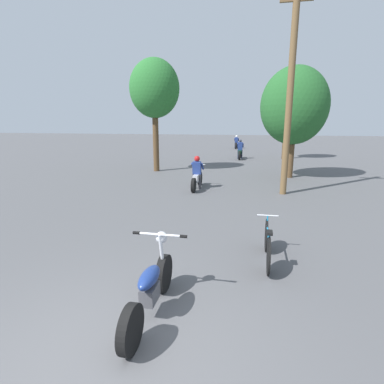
% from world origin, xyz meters
% --- Properties ---
extents(ground_plane, '(120.00, 120.00, 0.00)m').
position_xyz_m(ground_plane, '(0.00, 0.00, 0.00)').
color(ground_plane, '#515154').
extents(utility_pole, '(1.10, 0.24, 7.32)m').
position_xyz_m(utility_pole, '(2.84, 9.12, 3.75)').
color(utility_pole, brown).
rests_on(utility_pole, ground).
extents(roadside_tree_right_near, '(3.17, 2.85, 5.28)m').
position_xyz_m(roadside_tree_right_near, '(3.45, 12.80, 3.44)').
color(roadside_tree_right_near, '#513A23').
rests_on(roadside_tree_right_near, ground).
extents(roadside_tree_right_far, '(2.50, 2.25, 5.58)m').
position_xyz_m(roadside_tree_right_far, '(3.89, 20.58, 4.09)').
color(roadside_tree_right_far, '#513A23').
rests_on(roadside_tree_right_far, ground).
extents(roadside_tree_left, '(2.69, 2.42, 5.98)m').
position_xyz_m(roadside_tree_left, '(-3.66, 13.40, 4.39)').
color(roadside_tree_left, '#513A23').
rests_on(roadside_tree_left, ground).
extents(motorcycle_foreground, '(0.86, 2.01, 1.07)m').
position_xyz_m(motorcycle_foreground, '(0.29, 1.04, 0.42)').
color(motorcycle_foreground, black).
rests_on(motorcycle_foreground, ground).
extents(motorcycle_rider_lead, '(0.50, 2.01, 1.36)m').
position_xyz_m(motorcycle_rider_lead, '(-0.60, 9.38, 0.52)').
color(motorcycle_rider_lead, black).
rests_on(motorcycle_rider_lead, ground).
extents(motorcycle_rider_mid, '(0.50, 2.03, 1.43)m').
position_xyz_m(motorcycle_rider_mid, '(0.69, 19.92, 0.53)').
color(motorcycle_rider_mid, black).
rests_on(motorcycle_rider_mid, ground).
extents(motorcycle_rider_far, '(0.50, 1.95, 1.34)m').
position_xyz_m(motorcycle_rider_far, '(-0.07, 28.68, 0.51)').
color(motorcycle_rider_far, black).
rests_on(motorcycle_rider_far, ground).
extents(bicycle_parked, '(0.44, 1.75, 0.82)m').
position_xyz_m(bicycle_parked, '(2.00, 3.11, 0.38)').
color(bicycle_parked, black).
rests_on(bicycle_parked, ground).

